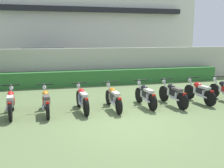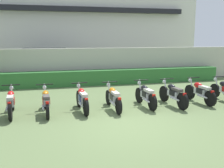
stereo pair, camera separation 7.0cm
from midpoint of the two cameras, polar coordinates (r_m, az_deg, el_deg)
The scene contains 12 objects.
ground at distance 7.87m, azimuth 3.54°, elevation -8.92°, with size 60.00×60.00×0.00m, color #607547.
building at distance 23.09m, azimuth -8.87°, elevation 14.63°, with size 19.81×6.50×8.68m.
compound_wall at distance 14.72m, azimuth -5.27°, elevation 4.08°, with size 18.82×0.30×1.97m, color #BCB7A8.
hedge_row at distance 14.11m, azimuth -4.78°, elevation 1.42°, with size 15.05×0.70×0.80m, color #337033.
parked_car at distance 17.26m, azimuth -14.41°, elevation 4.57°, with size 4.58×2.24×1.89m.
motorcycle_in_row_2 at distance 9.26m, azimuth -21.70°, elevation -3.78°, with size 0.60×1.89×0.97m.
motorcycle_in_row_3 at distance 9.10m, azimuth -14.63°, elevation -3.69°, with size 0.60×1.92×0.94m.
motorcycle_in_row_4 at distance 9.14m, azimuth -6.84°, elevation -3.28°, with size 0.60×1.82×0.96m.
motorcycle_in_row_5 at distance 9.33m, azimuth 0.08°, elevation -3.00°, with size 0.60×1.89×0.94m.
motorcycle_in_row_6 at distance 9.76m, azimuth 7.24°, elevation -2.41°, with size 0.60×1.82×0.96m.
motorcycle_in_row_7 at distance 10.11m, azimuth 13.15°, elevation -2.11°, with size 0.60×1.95×0.98m.
motorcycle_in_row_8 at distance 10.84m, azimuth 18.65°, elevation -1.58°, with size 0.60×1.86×0.96m.
Camera 1 is at (-2.34, -7.06, 2.61)m, focal length 41.23 mm.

